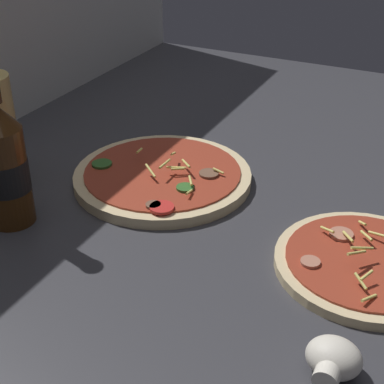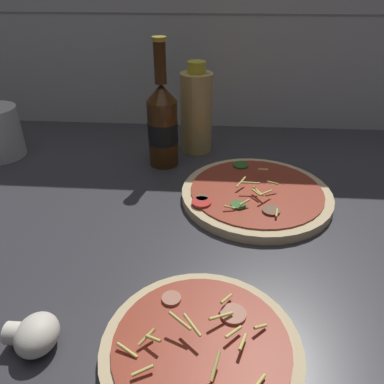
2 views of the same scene
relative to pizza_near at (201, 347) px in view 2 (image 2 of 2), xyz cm
name	(u,v)px [view 2 (image 2 of 2)]	position (x,y,z in cm)	size (l,w,h in cm)	color
counter_slab	(185,228)	(-4.01, 24.65, -2.03)	(160.00, 90.00, 2.50)	#38383D
tile_backsplash	(201,13)	(-4.01, 70.15, 26.72)	(160.00, 1.13, 60.00)	silver
pizza_near	(201,347)	(0.00, 0.00, 0.00)	(22.34, 22.34, 4.22)	beige
pizza_far	(256,194)	(8.35, 32.87, 0.18)	(27.38, 27.38, 4.28)	beige
beer_bottle	(163,124)	(-10.49, 46.16, 8.33)	(6.28, 6.28, 25.93)	#47280F
oil_bottle	(197,112)	(-3.81, 53.99, 8.42)	(7.17, 7.17, 20.01)	#D6B766
mushroom_left	(35,334)	(-18.48, -0.57, 1.17)	(5.84, 5.56, 3.89)	white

